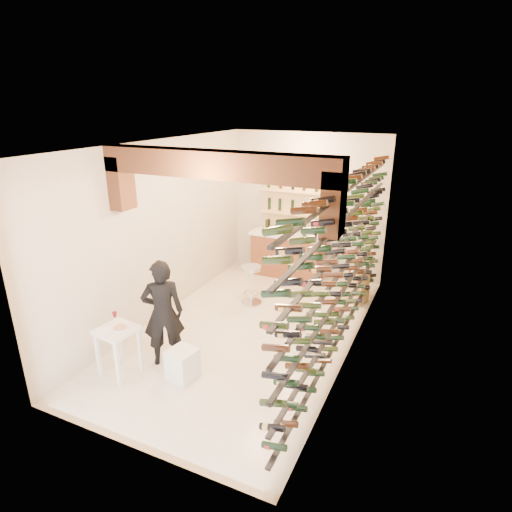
{
  "coord_description": "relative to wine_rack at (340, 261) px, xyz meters",
  "views": [
    {
      "loc": [
        2.9,
        -5.94,
        3.81
      ],
      "look_at": [
        0.0,
        0.3,
        1.3
      ],
      "focal_mm": 29.93,
      "sensor_mm": 36.0,
      "label": 1
    }
  ],
  "objects": [
    {
      "name": "ground",
      "position": [
        -1.53,
        0.0,
        -1.55
      ],
      "size": [
        6.0,
        6.0,
        0.0
      ],
      "primitive_type": "plane",
      "color": "silver",
      "rests_on": "ground"
    },
    {
      "name": "room_shell",
      "position": [
        -1.53,
        -0.26,
        0.7
      ],
      "size": [
        3.52,
        6.02,
        3.21
      ],
      "color": "beige",
      "rests_on": "ground"
    },
    {
      "name": "wine_rack",
      "position": [
        0.0,
        0.0,
        0.0
      ],
      "size": [
        0.32,
        5.7,
        2.56
      ],
      "color": "black",
      "rests_on": "ground"
    },
    {
      "name": "back_counter",
      "position": [
        -1.83,
        2.65,
        -1.02
      ],
      "size": [
        1.7,
        0.62,
        1.29
      ],
      "color": "brown",
      "rests_on": "ground"
    },
    {
      "name": "back_shelving",
      "position": [
        -1.83,
        2.89,
        -0.38
      ],
      "size": [
        1.4,
        0.31,
        2.73
      ],
      "color": "#E4BF80",
      "rests_on": "ground"
    },
    {
      "name": "tasting_table",
      "position": [
        -2.7,
        -1.92,
        -0.93
      ],
      "size": [
        0.58,
        0.58,
        0.91
      ],
      "rotation": [
        0.0,
        0.0,
        -0.14
      ],
      "color": "white",
      "rests_on": "ground"
    },
    {
      "name": "white_stool",
      "position": [
        -1.8,
        -1.64,
        -1.31
      ],
      "size": [
        0.43,
        0.43,
        0.47
      ],
      "primitive_type": "cube",
      "rotation": [
        0.0,
        0.0,
        -0.18
      ],
      "color": "white",
      "rests_on": "ground"
    },
    {
      "name": "person",
      "position": [
        -2.27,
        -1.39,
        -0.71
      ],
      "size": [
        0.73,
        0.69,
        1.68
      ],
      "primitive_type": "imported",
      "rotation": [
        0.0,
        0.0,
        3.79
      ],
      "color": "black",
      "rests_on": "ground"
    },
    {
      "name": "chrome_barstool",
      "position": [
        -1.95,
        0.99,
        -1.09
      ],
      "size": [
        0.41,
        0.41,
        0.8
      ],
      "rotation": [
        0.0,
        0.0,
        -0.11
      ],
      "color": "silver",
      "rests_on": "ground"
    },
    {
      "name": "crate_lower",
      "position": [
        -0.13,
        1.97,
        -1.4
      ],
      "size": [
        0.59,
        0.51,
        0.3
      ],
      "primitive_type": "cube",
      "rotation": [
        0.0,
        0.0,
        -0.4
      ],
      "color": "tan",
      "rests_on": "ground"
    },
    {
      "name": "crate_upper",
      "position": [
        -0.13,
        1.97,
        -1.12
      ],
      "size": [
        0.54,
        0.44,
        0.27
      ],
      "primitive_type": "cube",
      "rotation": [
        0.0,
        0.0,
        -0.29
      ],
      "color": "tan",
      "rests_on": "crate_lower"
    }
  ]
}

